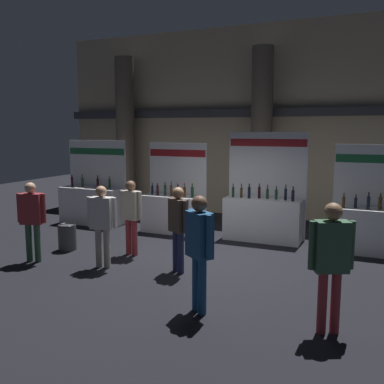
% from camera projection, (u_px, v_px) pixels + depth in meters
% --- Properties ---
extents(ground_plane, '(27.52, 27.52, 0.00)m').
position_uv_depth(ground_plane, '(206.00, 261.00, 8.66)').
color(ground_plane, black).
extents(hall_colonnade, '(13.76, 1.16, 5.72)m').
position_uv_depth(hall_colonnade, '(266.00, 125.00, 12.62)').
color(hall_colonnade, gray).
rests_on(hall_colonnade, ground_plane).
extents(exhibitor_booth_0, '(1.90, 0.71, 2.35)m').
position_uv_depth(exhibitor_booth_0, '(92.00, 202.00, 12.05)').
color(exhibitor_booth_0, white).
rests_on(exhibitor_booth_0, ground_plane).
extents(exhibitor_booth_1, '(1.64, 0.66, 2.31)m').
position_uv_depth(exhibitor_booth_1, '(173.00, 210.00, 11.05)').
color(exhibitor_booth_1, white).
rests_on(exhibitor_booth_1, ground_plane).
extents(exhibitor_booth_2, '(1.92, 0.66, 2.59)m').
position_uv_depth(exhibitor_booth_2, '(263.00, 214.00, 10.23)').
color(exhibitor_booth_2, white).
rests_on(exhibitor_booth_2, ground_plane).
extents(exhibitor_booth_3, '(1.74, 0.66, 2.34)m').
position_uv_depth(exhibitor_booth_3, '(373.00, 226.00, 9.14)').
color(exhibitor_booth_3, white).
rests_on(exhibitor_booth_3, ground_plane).
extents(trash_bin, '(0.40, 0.40, 0.57)m').
position_uv_depth(trash_bin, '(67.00, 237.00, 9.45)').
color(trash_bin, '#38383D').
rests_on(trash_bin, ground_plane).
extents(visitor_0, '(0.47, 0.38, 1.61)m').
position_uv_depth(visitor_0, '(178.00, 223.00, 7.87)').
color(visitor_0, navy).
rests_on(visitor_0, ground_plane).
extents(visitor_1, '(0.49, 0.44, 1.73)m').
position_uv_depth(visitor_1, '(199.00, 243.00, 6.10)').
color(visitor_1, navy).
rests_on(visitor_1, ground_plane).
extents(visitor_3, '(0.58, 0.30, 1.60)m').
position_uv_depth(visitor_3, '(102.00, 219.00, 8.13)').
color(visitor_3, '#ADA393').
rests_on(visitor_3, ground_plane).
extents(visitor_4, '(0.55, 0.26, 1.60)m').
position_uv_depth(visitor_4, '(131.00, 212.00, 8.97)').
color(visitor_4, maroon).
rests_on(visitor_4, ground_plane).
extents(visitor_5, '(0.58, 0.34, 1.62)m').
position_uv_depth(visitor_5, '(32.00, 215.00, 8.50)').
color(visitor_5, '#33563D').
rests_on(visitor_5, ground_plane).
extents(visitor_6, '(0.55, 0.40, 1.74)m').
position_uv_depth(visitor_6, '(331.00, 256.00, 5.46)').
color(visitor_6, maroon).
rests_on(visitor_6, ground_plane).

